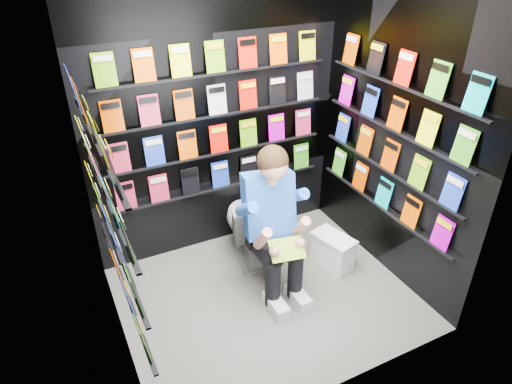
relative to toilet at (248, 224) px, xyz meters
name	(u,v)px	position (x,y,z in m)	size (l,w,h in m)	color
floor	(266,297)	(-0.11, -0.60, -0.37)	(2.40, 2.40, 0.00)	#575654
wall_back	(217,119)	(-0.11, 0.40, 0.93)	(2.40, 0.04, 2.60)	black
wall_front	(352,237)	(-0.11, -1.60, 0.93)	(2.40, 0.04, 2.60)	black
wall_left	(99,203)	(-1.31, -0.60, 0.93)	(0.04, 2.00, 2.60)	black
wall_right	(396,135)	(1.09, -0.60, 0.93)	(0.04, 2.00, 2.60)	black
comics_back	(218,120)	(-0.11, 0.37, 0.94)	(2.10, 0.06, 1.37)	#F55900
comics_left	(104,201)	(-1.28, -0.60, 0.94)	(0.06, 1.70, 1.37)	#F55900
comics_right	(394,135)	(1.06, -0.60, 0.94)	(0.06, 1.70, 1.37)	#F55900
toilet	(248,224)	(0.00, 0.00, 0.00)	(0.42, 0.75, 0.73)	silver
longbox	(332,252)	(0.66, -0.47, -0.22)	(0.21, 0.38, 0.29)	white
longbox_lid	(334,238)	(0.66, -0.47, -0.07)	(0.23, 0.40, 0.03)	white
reader	(267,205)	(0.00, -0.38, 0.43)	(0.56, 0.82, 1.51)	blue
held_comic	(287,249)	(0.00, -0.73, 0.21)	(0.28, 0.01, 0.20)	green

